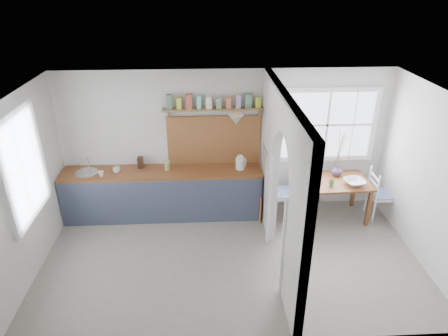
{
  "coord_description": "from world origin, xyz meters",
  "views": [
    {
      "loc": [
        -0.37,
        -4.99,
        4.03
      ],
      "look_at": [
        -0.08,
        0.56,
        1.29
      ],
      "focal_mm": 32.0,
      "sensor_mm": 36.0,
      "label": 1
    }
  ],
  "objects_px": {
    "chair_left": "(282,192)",
    "vase": "(337,171)",
    "dining_table": "(333,199)",
    "kettle": "(240,162)",
    "chair_right": "(382,194)"
  },
  "relations": [
    {
      "from": "chair_left",
      "to": "vase",
      "type": "height_order",
      "value": "chair_left"
    },
    {
      "from": "dining_table",
      "to": "chair_left",
      "type": "bearing_deg",
      "value": 173.48
    },
    {
      "from": "kettle",
      "to": "vase",
      "type": "distance_m",
      "value": 1.76
    },
    {
      "from": "vase",
      "to": "chair_left",
      "type": "bearing_deg",
      "value": -171.87
    },
    {
      "from": "dining_table",
      "to": "chair_right",
      "type": "distance_m",
      "value": 0.88
    },
    {
      "from": "kettle",
      "to": "vase",
      "type": "bearing_deg",
      "value": 2.34
    },
    {
      "from": "vase",
      "to": "kettle",
      "type": "bearing_deg",
      "value": 178.87
    },
    {
      "from": "vase",
      "to": "chair_right",
      "type": "bearing_deg",
      "value": -17.81
    },
    {
      "from": "dining_table",
      "to": "chair_left",
      "type": "distance_m",
      "value": 0.93
    },
    {
      "from": "dining_table",
      "to": "kettle",
      "type": "relative_size",
      "value": 4.65
    },
    {
      "from": "dining_table",
      "to": "kettle",
      "type": "distance_m",
      "value": 1.8
    },
    {
      "from": "dining_table",
      "to": "chair_right",
      "type": "height_order",
      "value": "chair_right"
    },
    {
      "from": "dining_table",
      "to": "chair_right",
      "type": "xyz_separation_m",
      "value": [
        0.87,
        -0.05,
        0.1
      ]
    },
    {
      "from": "dining_table",
      "to": "vase",
      "type": "xyz_separation_m",
      "value": [
        0.09,
        0.21,
        0.46
      ]
    },
    {
      "from": "chair_right",
      "to": "kettle",
      "type": "distance_m",
      "value": 2.61
    }
  ]
}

